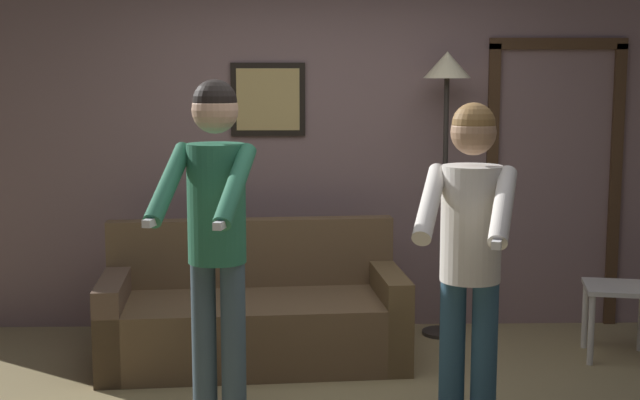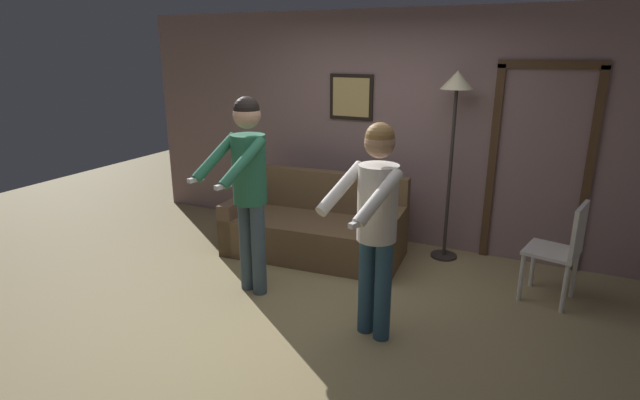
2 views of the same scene
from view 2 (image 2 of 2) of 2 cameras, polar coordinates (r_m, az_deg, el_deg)
The scene contains 7 objects.
ground_plane at distance 4.47m, azimuth -1.65°, elevation -12.35°, with size 12.00×12.00×0.00m, color tan.
back_wall_assembly at distance 5.78m, azimuth 7.52°, elevation 8.00°, with size 6.40×0.10×2.60m.
couch at distance 5.48m, azimuth -0.55°, elevation -3.45°, with size 1.96×1.00×0.87m.
torchiere_lamp at distance 5.25m, azimuth 15.22°, elevation 10.42°, with size 0.33×0.33×1.98m.
person_standing_left at distance 4.42m, azimuth -8.24°, elevation 2.58°, with size 0.53×0.70×1.80m.
person_standing_right at distance 3.71m, azimuth 6.40°, elevation -1.53°, with size 0.56×0.69×1.69m.
dining_chair_distant at distance 4.86m, azimuth 26.01°, elevation -4.85°, with size 0.50×0.50×0.93m.
Camera 2 is at (1.81, -3.45, 2.20)m, focal length 28.00 mm.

